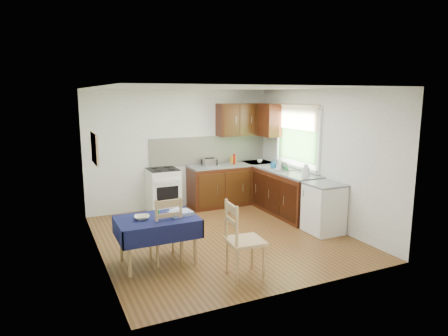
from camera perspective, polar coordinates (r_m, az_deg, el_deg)
name	(u,v)px	position (r m, az deg, el deg)	size (l,w,h in m)	color
floor	(222,237)	(6.92, -0.24, -9.78)	(4.20, 4.20, 0.00)	#553616
ceiling	(222,88)	(6.49, -0.26, 11.40)	(4.00, 4.20, 0.02)	silver
wall_back	(181,149)	(8.52, -6.16, 2.70)	(4.00, 0.02, 2.50)	silver
wall_front	(296,193)	(4.80, 10.28, -3.51)	(4.00, 0.02, 2.50)	silver
wall_left	(97,175)	(6.05, -17.73, -0.95)	(0.02, 4.20, 2.50)	silver
wall_right	(320,157)	(7.63, 13.53, 1.56)	(0.02, 4.20, 2.50)	silver
base_cabinets	(256,189)	(8.46, 4.57, -2.98)	(1.90, 2.30, 0.86)	black
worktop_back	(232,165)	(8.70, 1.09, 0.45)	(1.90, 0.60, 0.04)	slate
worktop_right	(286,172)	(8.04, 8.87, -0.51)	(0.60, 1.70, 0.04)	slate
worktop_corner	(258,163)	(9.00, 4.81, 0.75)	(0.60, 0.60, 0.04)	slate
splashback	(210,150)	(8.74, -2.08, 2.62)	(2.70, 0.02, 0.60)	white
upper_cabinets	(251,120)	(8.80, 3.91, 6.91)	(1.20, 0.85, 0.70)	black
stove	(163,191)	(8.24, -8.67, -3.23)	(0.60, 0.61, 0.92)	white
window	(297,132)	(8.12, 10.43, 5.05)	(0.04, 1.48, 1.26)	#2F5924
fridge	(324,208)	(7.20, 14.09, -5.59)	(0.58, 0.60, 0.89)	white
corkboard	(95,148)	(6.29, -17.99, 2.68)	(0.04, 0.62, 0.47)	tan
dining_table	(157,225)	(5.79, -9.53, -8.03)	(1.13, 0.76, 0.68)	#0F0F3E
chair_far	(166,228)	(5.83, -8.28, -8.43)	(0.45, 0.45, 0.98)	tan
chair_near	(242,238)	(5.31, 2.52, -9.89)	(0.50, 0.50, 1.04)	tan
toaster	(209,162)	(8.37, -2.09, 0.79)	(0.25, 0.15, 0.19)	silver
sandwich_press	(209,162)	(8.50, -2.11, 0.90)	(0.28, 0.24, 0.16)	black
sauce_bottle	(234,159)	(8.63, 1.48, 1.29)	(0.05, 0.05, 0.24)	#B0140E
yellow_packet	(233,160)	(8.82, 1.33, 1.21)	(0.11, 0.07, 0.15)	gold
dish_rack	(284,169)	(8.08, 8.52, -0.14)	(0.38, 0.29, 0.18)	gray
kettle	(306,171)	(7.45, 11.60, -0.47)	(0.15, 0.15, 0.25)	white
cup	(260,161)	(8.84, 5.11, 0.99)	(0.11, 0.11, 0.09)	silver
soap_bottle_a	(279,163)	(8.03, 7.88, 0.68)	(0.11, 0.11, 0.28)	white
soap_bottle_b	(273,164)	(8.23, 7.08, 0.58)	(0.08, 0.08, 0.18)	#1F6AB5
soap_bottle_c	(287,167)	(7.99, 8.99, 0.12)	(0.12, 0.12, 0.15)	#238037
plate_bowl	(142,217)	(5.72, -11.65, -6.94)	(0.22, 0.22, 0.05)	beige
book	(174,212)	(5.97, -7.09, -6.23)	(0.18, 0.24, 0.02)	white
spice_jar	(158,213)	(5.84, -9.38, -6.36)	(0.04, 0.04, 0.08)	#238030
tea_towel	(181,213)	(5.83, -6.20, -6.44)	(0.31, 0.24, 0.06)	#273792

